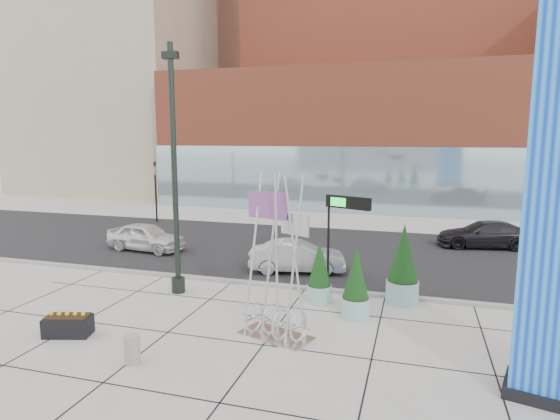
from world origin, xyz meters
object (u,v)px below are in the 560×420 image
(public_art_sculpture, at_px, (276,295))
(concrete_bollard, at_px, (132,349))
(car_white_west, at_px, (146,237))
(lamp_post, at_px, (175,195))
(overhead_street_sign, at_px, (346,210))
(car_silver_mid, at_px, (297,257))

(public_art_sculpture, relative_size, concrete_bollard, 6.33)
(public_art_sculpture, distance_m, car_white_west, 12.41)
(lamp_post, xyz_separation_m, public_art_sculpture, (4.68, -2.75, -2.42))
(lamp_post, distance_m, overhead_street_sign, 6.21)
(lamp_post, xyz_separation_m, overhead_street_sign, (6.02, 1.43, -0.51))
(public_art_sculpture, bearing_deg, car_silver_mid, 117.90)
(lamp_post, xyz_separation_m, concrete_bollard, (1.59, -5.32, -3.31))
(car_silver_mid, bearing_deg, public_art_sculpture, 176.68)
(concrete_bollard, distance_m, car_silver_mid, 9.34)
(concrete_bollard, relative_size, car_white_west, 0.19)
(lamp_post, relative_size, concrete_bollard, 11.82)
(overhead_street_sign, distance_m, car_white_west, 11.70)
(lamp_post, relative_size, public_art_sculpture, 1.87)
(overhead_street_sign, bearing_deg, concrete_bollard, -101.83)
(public_art_sculpture, bearing_deg, car_white_west, 158.10)
(lamp_post, height_order, car_silver_mid, lamp_post)
(concrete_bollard, xyz_separation_m, car_silver_mid, (2.03, 9.11, 0.29))
(lamp_post, xyz_separation_m, car_white_west, (-4.73, 5.32, -2.99))
(car_silver_mid, bearing_deg, lamp_post, 123.76)
(public_art_sculpture, height_order, concrete_bollard, public_art_sculpture)
(concrete_bollard, distance_m, overhead_street_sign, 8.55)
(overhead_street_sign, xyz_separation_m, car_silver_mid, (-2.40, 2.36, -2.51))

